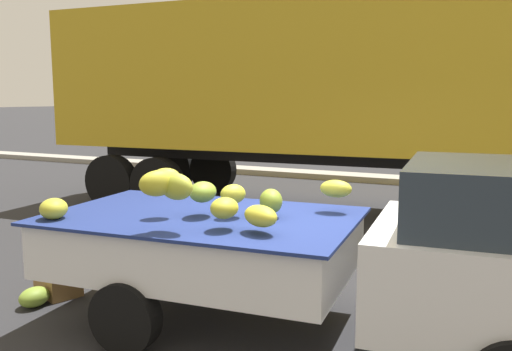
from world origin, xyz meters
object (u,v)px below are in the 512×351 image
object	(u,v)px
semi_trailer	(354,80)
fallen_banana_bunch_near_tailgate	(34,297)
pickup_truck	(426,257)
produce_crate	(58,282)

from	to	relation	value
semi_trailer	fallen_banana_bunch_near_tailgate	world-z (taller)	semi_trailer
semi_trailer	fallen_banana_bunch_near_tailgate	distance (m)	6.65
pickup_truck	semi_trailer	world-z (taller)	semi_trailer
fallen_banana_bunch_near_tailgate	produce_crate	world-z (taller)	produce_crate
pickup_truck	fallen_banana_bunch_near_tailgate	size ratio (longest dim) A/B	15.28
pickup_truck	produce_crate	distance (m)	4.03
semi_trailer	pickup_truck	bearing A→B (deg)	-71.76
pickup_truck	produce_crate	world-z (taller)	pickup_truck
pickup_truck	produce_crate	xyz separation A→B (m)	(-3.96, -0.24, -0.74)
pickup_truck	semi_trailer	xyz separation A→B (m)	(-2.10, 5.30, 1.66)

